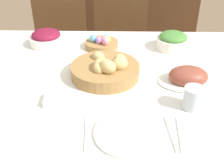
{
  "coord_description": "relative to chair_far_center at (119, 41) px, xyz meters",
  "views": [
    {
      "loc": [
        -0.0,
        -1.11,
        1.4
      ],
      "look_at": [
        -0.02,
        -0.09,
        0.77
      ],
      "focal_mm": 45.0,
      "sensor_mm": 36.0,
      "label": 1
    }
  ],
  "objects": [
    {
      "name": "dinner_plate",
      "position": [
        0.03,
        -1.3,
        0.23
      ],
      "size": [
        0.24,
        0.24,
        0.01
      ],
      "color": "white",
      "rests_on": "dining_table"
    },
    {
      "name": "chair_far_center",
      "position": [
        0.0,
        0.0,
        0.0
      ],
      "size": [
        0.45,
        0.45,
        0.96
      ],
      "rotation": [
        0.0,
        0.0,
        -0.07
      ],
      "color": "brown",
      "rests_on": "ground"
    },
    {
      "name": "ham_platter",
      "position": [
        0.3,
        -0.95,
        0.25
      ],
      "size": [
        0.27,
        0.19,
        0.09
      ],
      "color": "white",
      "rests_on": "dining_table"
    },
    {
      "name": "spoon",
      "position": [
        0.21,
        -1.3,
        0.22
      ],
      "size": [
        0.02,
        0.18,
        0.0
      ],
      "rotation": [
        0.0,
        0.0,
        -0.08
      ],
      "color": "silver",
      "rests_on": "dining_table"
    },
    {
      "name": "drinking_cup",
      "position": [
        0.28,
        -1.14,
        0.27
      ],
      "size": [
        0.08,
        0.08,
        0.09
      ],
      "color": "silver",
      "rests_on": "dining_table"
    },
    {
      "name": "beet_salad_bowl",
      "position": [
        -0.42,
        -0.56,
        0.26
      ],
      "size": [
        0.19,
        0.19,
        0.09
      ],
      "color": "white",
      "rests_on": "dining_table"
    },
    {
      "name": "sideboard",
      "position": [
        0.13,
        0.85,
        -0.05
      ],
      "size": [
        1.28,
        0.44,
        0.92
      ],
      "color": "#4C2D19",
      "rests_on": "ground"
    },
    {
      "name": "chair_far_left",
      "position": [
        -0.48,
        0.0,
        0.0
      ],
      "size": [
        0.43,
        0.43,
        0.96
      ],
      "rotation": [
        0.0,
        0.0,
        -0.02
      ],
      "color": "brown",
      "rests_on": "ground"
    },
    {
      "name": "egg_basket",
      "position": [
        -0.1,
        -0.59,
        0.25
      ],
      "size": [
        0.18,
        0.18,
        0.08
      ],
      "color": "#9E7542",
      "rests_on": "dining_table"
    },
    {
      "name": "butter_dish",
      "position": [
        -0.23,
        -1.12,
        0.24
      ],
      "size": [
        0.13,
        0.08,
        0.03
      ],
      "color": "white",
      "rests_on": "dining_table"
    },
    {
      "name": "fork",
      "position": [
        -0.12,
        -1.3,
        0.22
      ],
      "size": [
        0.02,
        0.18,
        0.0
      ],
      "rotation": [
        0.0,
        0.0,
        0.08
      ],
      "color": "silver",
      "rests_on": "dining_table"
    },
    {
      "name": "knife",
      "position": [
        0.18,
        -1.3,
        0.22
      ],
      "size": [
        0.02,
        0.18,
        0.0
      ],
      "rotation": [
        0.0,
        0.0,
        0.08
      ],
      "color": "silver",
      "rests_on": "dining_table"
    },
    {
      "name": "dining_table",
      "position": [
        -0.01,
        -0.92,
        -0.14
      ],
      "size": [
        1.61,
        1.15,
        0.73
      ],
      "color": "white",
      "rests_on": "ground"
    },
    {
      "name": "green_salad_bowl",
      "position": [
        0.29,
        -0.59,
        0.27
      ],
      "size": [
        0.18,
        0.18,
        0.1
      ],
      "color": "white",
      "rests_on": "dining_table"
    },
    {
      "name": "bread_basket",
      "position": [
        -0.07,
        -0.91,
        0.26
      ],
      "size": [
        0.32,
        0.32,
        0.11
      ],
      "color": "#9E7542",
      "rests_on": "dining_table"
    }
  ]
}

